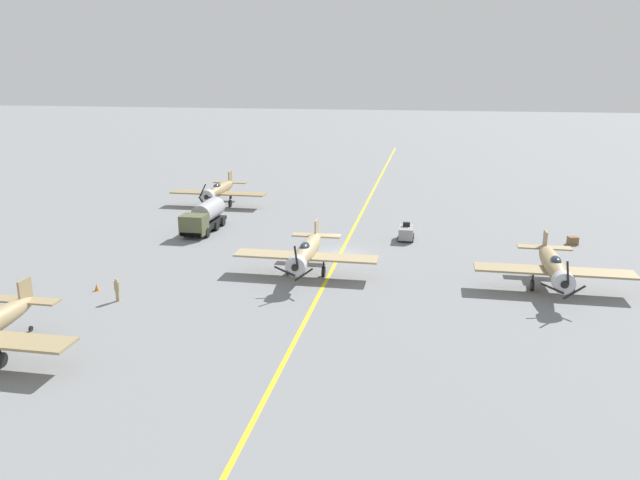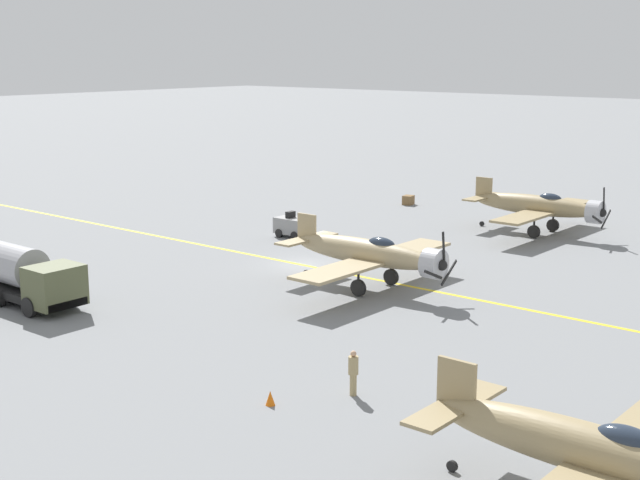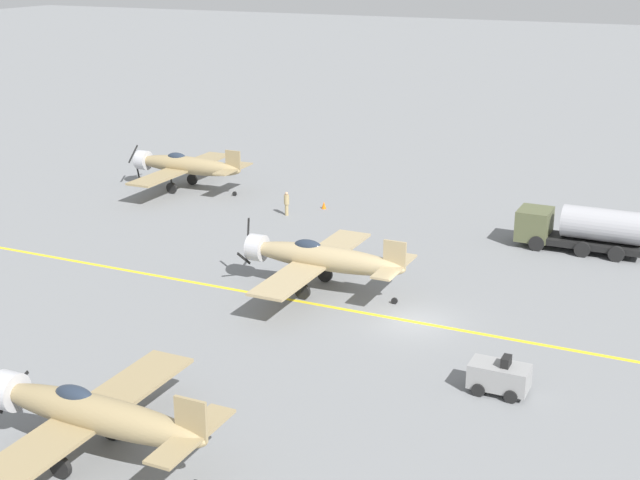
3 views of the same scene
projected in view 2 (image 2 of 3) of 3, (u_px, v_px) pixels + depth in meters
The scene contains 10 objects.
ground_plane at pixel (305, 265), 53.86m from camera, with size 400.00×400.00×0.00m, color slate.
taxiway_stripe at pixel (305, 265), 53.86m from camera, with size 0.30×160.00×0.01m, color yellow.
airplane_mid_center at pixel (370, 253), 48.09m from camera, with size 12.00×9.98×3.79m.
airplane_far_right at pixel (598, 453), 24.24m from camera, with size 12.00×9.98×3.65m.
airplane_mid_left at pixel (540, 206), 62.65m from camera, with size 12.00×9.98×3.79m.
fuel_tanker at pixel (21, 275), 45.55m from camera, with size 2.67×8.00×2.98m.
tow_tractor at pixel (293, 226), 61.84m from camera, with size 1.57×2.60×1.79m.
ground_crew_walking at pixel (353, 371), 33.39m from camera, with size 0.38×0.38×1.77m.
supply_crate_by_tanker at pixel (408, 200), 75.02m from camera, with size 0.93×0.78×0.78m, color brown.
traffic_cone at pixel (270, 398), 32.60m from camera, with size 0.36×0.36×0.55m, color orange.
Camera 2 is at (39.71, 34.13, 12.74)m, focal length 50.00 mm.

